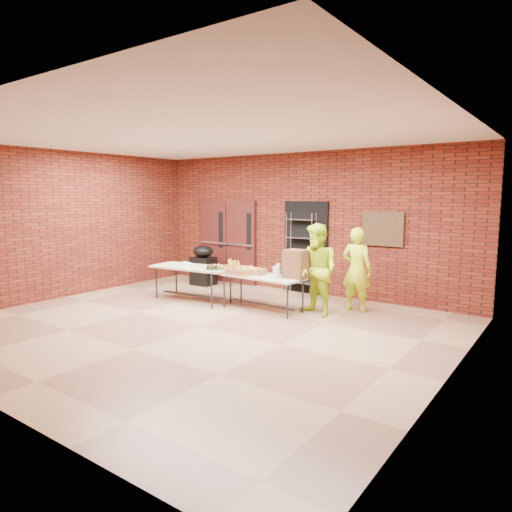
{
  "coord_description": "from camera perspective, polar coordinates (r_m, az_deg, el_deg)",
  "views": [
    {
      "loc": [
        5.2,
        -5.61,
        2.23
      ],
      "look_at": [
        0.18,
        1.4,
        1.08
      ],
      "focal_mm": 32.0,
      "sensor_mm": 36.0,
      "label": 1
    }
  ],
  "objects": [
    {
      "name": "muffin_tray",
      "position": [
        9.33,
        -5.15,
        -1.37
      ],
      "size": [
        0.41,
        0.41,
        0.1
      ],
      "color": "#154913",
      "rests_on": "table_left"
    },
    {
      "name": "basket_bananas",
      "position": [
        9.26,
        -2.8,
        -1.6
      ],
      "size": [
        0.49,
        0.38,
        0.15
      ],
      "color": "olive",
      "rests_on": "table_right"
    },
    {
      "name": "napkin_box",
      "position": [
        9.92,
        -8.81,
        -0.97
      ],
      "size": [
        0.2,
        0.13,
        0.07
      ],
      "primitive_type": "cube",
      "color": "silver",
      "rests_on": "table_left"
    },
    {
      "name": "bronze_plaque",
      "position": [
        9.66,
        15.6,
        3.28
      ],
      "size": [
        0.85,
        0.04,
        0.7
      ],
      "primitive_type": "cube",
      "color": "#3E2B18",
      "rests_on": "room"
    },
    {
      "name": "cup_stack_front",
      "position": [
        8.54,
        2.55,
        -2.1
      ],
      "size": [
        0.07,
        0.07,
        0.21
      ],
      "primitive_type": "cylinder",
      "color": "silver",
      "rests_on": "table_right"
    },
    {
      "name": "wire_rack",
      "position": [
        10.39,
        5.61,
        0.32
      ],
      "size": [
        0.69,
        0.27,
        1.84
      ],
      "primitive_type": null,
      "rotation": [
        0.0,
        0.0,
        0.06
      ],
      "color": "silver",
      "rests_on": "room"
    },
    {
      "name": "double_doors",
      "position": [
        11.74,
        -3.63,
        1.82
      ],
      "size": [
        1.78,
        0.12,
        2.1
      ],
      "color": "#401312",
      "rests_on": "room"
    },
    {
      "name": "cup_stack_back",
      "position": [
        8.7,
        2.8,
        -1.8
      ],
      "size": [
        0.08,
        0.08,
        0.25
      ],
      "primitive_type": "cylinder",
      "color": "silver",
      "rests_on": "table_right"
    },
    {
      "name": "table_right",
      "position": [
        8.86,
        0.83,
        -2.83
      ],
      "size": [
        1.7,
        0.77,
        0.69
      ],
      "rotation": [
        0.0,
        0.0,
        -0.05
      ],
      "color": "#B9A58D",
      "rests_on": "room"
    },
    {
      "name": "coffee_dispenser",
      "position": [
        8.58,
        5.03,
        -1.0
      ],
      "size": [
        0.41,
        0.36,
        0.53
      ],
      "primitive_type": "cube",
      "color": "brown",
      "rests_on": "table_right"
    },
    {
      "name": "basket_oranges",
      "position": [
        8.99,
        -0.29,
        -1.9
      ],
      "size": [
        0.45,
        0.35,
        0.14
      ],
      "color": "olive",
      "rests_on": "table_right"
    },
    {
      "name": "cup_stack_mid",
      "position": [
        8.47,
        2.39,
        -2.1
      ],
      "size": [
        0.08,
        0.08,
        0.24
      ],
      "primitive_type": "cylinder",
      "color": "silver",
      "rests_on": "table_right"
    },
    {
      "name": "basket_apples",
      "position": [
        8.98,
        -1.84,
        -1.88
      ],
      "size": [
        0.49,
        0.38,
        0.15
      ],
      "color": "olive",
      "rests_on": "table_right"
    },
    {
      "name": "room",
      "position": [
        7.67,
        -7.19,
        2.83
      ],
      "size": [
        8.08,
        7.08,
        3.28
      ],
      "color": "#835D47",
      "rests_on": "ground"
    },
    {
      "name": "table_left",
      "position": [
        9.76,
        -7.96,
        -1.65
      ],
      "size": [
        1.86,
        0.93,
        0.74
      ],
      "rotation": [
        0.0,
        0.0,
        0.1
      ],
      "color": "#B9A58D",
      "rests_on": "room"
    },
    {
      "name": "dark_doorway",
      "position": [
        10.47,
        6.23,
        1.07
      ],
      "size": [
        1.1,
        0.06,
        2.1
      ],
      "primitive_type": "cube",
      "color": "black",
      "rests_on": "room"
    },
    {
      "name": "volunteer_woman",
      "position": [
        8.97,
        12.47,
        -1.66
      ],
      "size": [
        0.6,
        0.4,
        1.63
      ],
      "primitive_type": "imported",
      "rotation": [
        0.0,
        0.0,
        3.15
      ],
      "color": "#B5DC18",
      "rests_on": "room"
    },
    {
      "name": "volunteer_man",
      "position": [
        8.54,
        7.69,
        -1.72
      ],
      "size": [
        0.99,
        0.87,
        1.72
      ],
      "primitive_type": "imported",
      "rotation": [
        0.0,
        0.0,
        -0.31
      ],
      "color": "#B5DC18",
      "rests_on": "room"
    },
    {
      "name": "covered_grill",
      "position": [
        11.48,
        -6.61,
        -1.13
      ],
      "size": [
        0.59,
        0.51,
        1.0
      ],
      "rotation": [
        0.0,
        0.0,
        0.09
      ],
      "color": "black",
      "rests_on": "room"
    }
  ]
}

